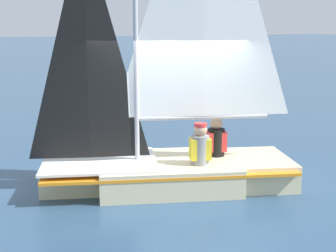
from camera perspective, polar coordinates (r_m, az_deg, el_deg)
ground_plane at (r=8.23m, az=0.00°, el=-7.29°), size 260.00×260.00×0.00m
sailboat_main at (r=7.99m, az=0.30°, el=-1.62°), size 2.99×4.49×6.02m
sailor_helm at (r=7.83m, az=3.93°, el=-3.47°), size 0.39×0.41×1.16m
sailor_crew at (r=8.37m, az=5.87°, el=-2.57°), size 0.39×0.41×1.16m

